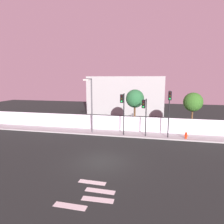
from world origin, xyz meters
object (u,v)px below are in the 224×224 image
(street_lamp_curbside, at_px, (91,101))
(traffic_light_right, at_px, (145,110))
(fire_hydrant, at_px, (186,135))
(roadside_tree_midleft, at_px, (193,102))
(traffic_light_center, at_px, (123,106))
(roadside_tree_leftmost, at_px, (135,99))
(traffic_light_left, at_px, (169,105))

(street_lamp_curbside, bearing_deg, traffic_light_right, -4.55)
(fire_hydrant, bearing_deg, roadside_tree_midleft, 70.89)
(street_lamp_curbside, relative_size, fire_hydrant, 8.89)
(traffic_light_right, bearing_deg, fire_hydrant, 7.13)
(street_lamp_curbside, bearing_deg, traffic_light_center, -9.05)
(traffic_light_right, bearing_deg, traffic_light_center, -177.15)
(roadside_tree_midleft, bearing_deg, traffic_light_right, -147.97)
(traffic_light_right, bearing_deg, roadside_tree_midleft, 32.03)
(traffic_light_center, xyz_separation_m, street_lamp_curbside, (-3.86, 0.61, 0.38))
(fire_hydrant, distance_m, roadside_tree_leftmost, 7.45)
(traffic_light_left, height_order, traffic_light_right, traffic_light_left)
(traffic_light_left, bearing_deg, traffic_light_center, -178.70)
(traffic_light_right, distance_m, fire_hydrant, 5.28)
(traffic_light_right, height_order, roadside_tree_leftmost, roadside_tree_leftmost)
(roadside_tree_leftmost, bearing_deg, traffic_light_right, -67.70)
(street_lamp_curbside, relative_size, roadside_tree_leftmost, 1.23)
(traffic_light_center, relative_size, fire_hydrant, 6.61)
(traffic_light_right, relative_size, street_lamp_curbside, 0.66)
(fire_hydrant, height_order, roadside_tree_leftmost, roadside_tree_leftmost)
(street_lamp_curbside, bearing_deg, fire_hydrant, 0.35)
(traffic_light_left, distance_m, street_lamp_curbside, 8.80)
(traffic_light_center, height_order, roadside_tree_leftmost, roadside_tree_leftmost)
(traffic_light_right, relative_size, roadside_tree_leftmost, 0.81)
(street_lamp_curbside, height_order, roadside_tree_midleft, street_lamp_curbside)
(traffic_light_right, height_order, fire_hydrant, traffic_light_right)
(fire_hydrant, xyz_separation_m, roadside_tree_midleft, (0.99, 2.87, 3.29))
(traffic_light_right, xyz_separation_m, roadside_tree_midleft, (5.48, 3.43, 0.56))
(traffic_light_right, bearing_deg, street_lamp_curbside, 175.45)
(traffic_light_right, xyz_separation_m, fire_hydrant, (4.49, 0.56, -2.73))
(roadside_tree_leftmost, bearing_deg, street_lamp_curbside, -148.72)
(traffic_light_right, relative_size, fire_hydrant, 5.86)
(traffic_light_center, distance_m, roadside_tree_midleft, 8.63)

